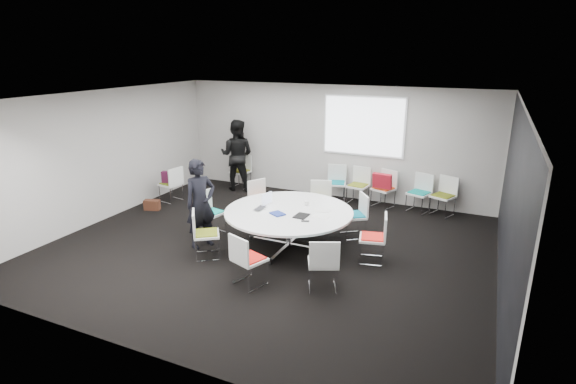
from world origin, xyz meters
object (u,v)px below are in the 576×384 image
at_px(chair_back_e, 442,203).
at_px(maroon_bag, 170,177).
at_px(laptop, 262,209).
at_px(brown_bag, 152,205).
at_px(chair_back_b, 358,192).
at_px(chair_ring_b, 354,224).
at_px(chair_ring_h, 323,273).
at_px(chair_ring_e, 211,221).
at_px(chair_spare_left, 172,191).
at_px(chair_ring_c, 320,209).
at_px(chair_ring_a, 373,247).
at_px(chair_ring_f, 206,243).
at_px(chair_ring_g, 249,269).
at_px(person_back, 237,155).
at_px(chair_back_d, 419,200).
at_px(person_main, 201,204).
at_px(conference_table, 289,219).
at_px(chair_ring_d, 262,208).
at_px(cup, 306,203).
at_px(chair_person_back, 241,178).
at_px(chair_back_a, 336,190).
at_px(chair_back_c, 383,196).

relative_size(chair_back_e, maroon_bag, 2.20).
height_order(laptop, brown_bag, laptop).
height_order(chair_back_b, maroon_bag, chair_back_b).
bearing_deg(chair_ring_b, chair_ring_h, 148.21).
xyz_separation_m(chair_ring_e, chair_spare_left, (-2.04, 1.34, 0.00)).
bearing_deg(chair_ring_c, chair_ring_a, 117.10).
distance_m(chair_ring_f, maroon_bag, 3.48).
bearing_deg(chair_ring_c, chair_ring_g, 70.12).
bearing_deg(person_back, chair_back_d, 170.80).
height_order(chair_ring_a, chair_back_d, same).
xyz_separation_m(chair_back_b, person_main, (-2.01, -3.66, 0.57)).
xyz_separation_m(conference_table, chair_ring_d, (-1.12, 1.06, -0.28)).
bearing_deg(chair_ring_e, chair_ring_d, 165.14).
distance_m(chair_back_d, cup, 3.19).
xyz_separation_m(chair_ring_g, chair_back_d, (1.90, 4.63, 0.00)).
relative_size(chair_ring_g, maroon_bag, 2.20).
bearing_deg(chair_ring_f, chair_person_back, 166.93).
height_order(chair_back_e, maroon_bag, chair_back_e).
relative_size(chair_ring_c, chair_person_back, 1.00).
relative_size(chair_ring_h, chair_back_b, 1.00).
bearing_deg(chair_back_b, person_back, 10.95).
bearing_deg(chair_spare_left, person_main, -120.68).
relative_size(chair_spare_left, chair_person_back, 1.00).
height_order(chair_back_a, brown_bag, chair_back_a).
bearing_deg(chair_back_b, chair_ring_f, 75.58).
xyz_separation_m(chair_back_b, chair_back_d, (1.44, -0.00, 0.00)).
relative_size(chair_person_back, cup, 9.78).
xyz_separation_m(chair_ring_f, person_main, (-0.35, 0.39, 0.57)).
xyz_separation_m(chair_ring_g, brown_bag, (-3.81, 2.17, -0.16)).
bearing_deg(chair_ring_h, person_back, 109.72).
bearing_deg(chair_ring_a, chair_back_a, 16.36).
height_order(conference_table, cup, cup).
bearing_deg(chair_ring_h, chair_back_d, 55.26).
bearing_deg(chair_ring_g, person_main, 169.10).
xyz_separation_m(chair_ring_e, chair_back_a, (1.64, 3.08, 0.00)).
xyz_separation_m(chair_ring_h, chair_back_c, (-0.02, 4.26, 0.00)).
distance_m(chair_back_b, person_main, 4.22).
bearing_deg(chair_person_back, chair_back_a, -174.74).
height_order(chair_ring_f, maroon_bag, chair_ring_f).
distance_m(conference_table, brown_bag, 3.85).
bearing_deg(chair_ring_c, chair_ring_f, 44.72).
bearing_deg(chair_ring_c, chair_back_d, -159.68).
bearing_deg(maroon_bag, chair_back_a, 25.17).
bearing_deg(chair_back_c, brown_bag, 49.66).
bearing_deg(chair_back_e, chair_ring_c, 56.06).
bearing_deg(chair_person_back, chair_back_e, -174.69).
xyz_separation_m(chair_ring_b, chair_back_d, (0.95, 2.05, 0.00)).
bearing_deg(chair_ring_b, chair_back_d, -60.79).
height_order(chair_ring_g, chair_back_c, same).
bearing_deg(chair_ring_c, chair_back_b, -124.15).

